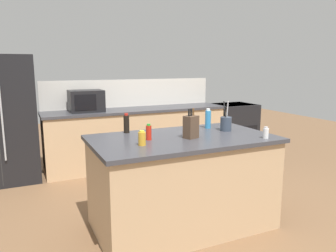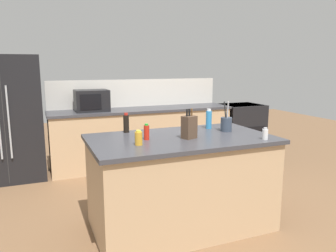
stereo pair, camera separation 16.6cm
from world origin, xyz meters
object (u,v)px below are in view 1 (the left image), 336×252
object	(u,v)px
knife_block	(191,127)
utensil_crock	(226,123)
range_oven	(233,128)
salt_shaker	(266,133)
honey_jar	(142,138)
microwave	(86,101)
hot_sauce_bottle	(149,132)
soy_sauce_bottle	(126,124)
dish_soap_bottle	(208,119)

from	to	relation	value
knife_block	utensil_crock	bearing A→B (deg)	-2.94
knife_block	range_oven	bearing A→B (deg)	26.06
range_oven	salt_shaker	world-z (taller)	salt_shaker
salt_shaker	honey_jar	distance (m)	1.21
range_oven	microwave	size ratio (longest dim) A/B	1.83
hot_sauce_bottle	salt_shaker	bearing A→B (deg)	-21.34
range_oven	salt_shaker	xyz separation A→B (m)	(-1.51, -2.59, 0.53)
range_oven	soy_sauce_bottle	distance (m)	3.25
knife_block	dish_soap_bottle	bearing A→B (deg)	20.80
honey_jar	soy_sauce_bottle	bearing A→B (deg)	85.87
range_oven	microwave	bearing A→B (deg)	180.00
knife_block	hot_sauce_bottle	world-z (taller)	knife_block
hot_sauce_bottle	dish_soap_bottle	world-z (taller)	dish_soap_bottle
range_oven	salt_shaker	size ratio (longest dim) A/B	8.02
utensil_crock	honey_jar	world-z (taller)	utensil_crock
range_oven	honey_jar	size ratio (longest dim) A/B	6.86
soy_sauce_bottle	salt_shaker	bearing A→B (deg)	-35.54
utensil_crock	soy_sauce_bottle	bearing A→B (deg)	161.30
salt_shaker	hot_sauce_bottle	distance (m)	1.13
range_oven	hot_sauce_bottle	xyz separation A→B (m)	(-2.57, -2.18, 0.55)
hot_sauce_bottle	dish_soap_bottle	size ratio (longest dim) A/B	0.69
utensil_crock	honey_jar	bearing A→B (deg)	-167.24
utensil_crock	hot_sauce_bottle	size ratio (longest dim) A/B	2.07
range_oven	dish_soap_bottle	size ratio (longest dim) A/B	4.13
utensil_crock	salt_shaker	size ratio (longest dim) A/B	2.79
range_oven	hot_sauce_bottle	bearing A→B (deg)	-139.64
soy_sauce_bottle	salt_shaker	distance (m)	1.41
honey_jar	utensil_crock	bearing A→B (deg)	12.76
soy_sauce_bottle	hot_sauce_bottle	world-z (taller)	soy_sauce_bottle
knife_block	honey_jar	distance (m)	0.54
microwave	dish_soap_bottle	size ratio (longest dim) A/B	2.26
range_oven	dish_soap_bottle	bearing A→B (deg)	-132.40
hot_sauce_bottle	soy_sauce_bottle	bearing A→B (deg)	102.56
utensil_crock	soy_sauce_bottle	distance (m)	1.07
soy_sauce_bottle	range_oven	bearing A→B (deg)	33.75
knife_block	soy_sauce_bottle	bearing A→B (deg)	113.75
utensil_crock	dish_soap_bottle	bearing A→B (deg)	116.33
hot_sauce_bottle	dish_soap_bottle	bearing A→B (deg)	18.07
soy_sauce_bottle	microwave	bearing A→B (deg)	92.29
knife_block	hot_sauce_bottle	distance (m)	0.41
microwave	hot_sauce_bottle	distance (m)	2.19
range_oven	knife_block	bearing A→B (deg)	-133.53
microwave	salt_shaker	bearing A→B (deg)	-64.87
knife_block	dish_soap_bottle	world-z (taller)	knife_block
knife_block	salt_shaker	world-z (taller)	knife_block
honey_jar	range_oven	bearing A→B (deg)	41.11
range_oven	soy_sauce_bottle	bearing A→B (deg)	-146.25
honey_jar	hot_sauce_bottle	bearing A→B (deg)	52.80
salt_shaker	hot_sauce_bottle	world-z (taller)	hot_sauce_bottle
range_oven	hot_sauce_bottle	world-z (taller)	hot_sauce_bottle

